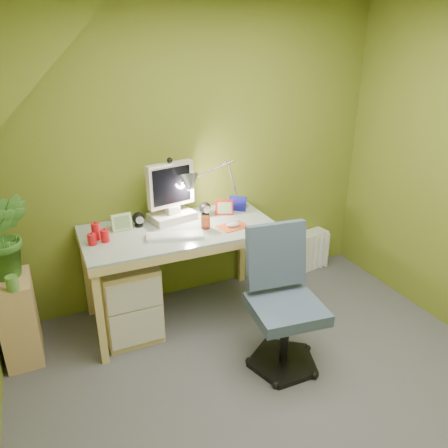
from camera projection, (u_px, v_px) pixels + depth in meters
name	position (u px, v px, depth m)	size (l,w,h in m)	color
floor	(290.00, 413.00, 2.64)	(3.20, 3.20, 0.01)	#4F4F54
wall_back	(194.00, 158.00, 3.52)	(3.20, 0.01, 2.40)	olive
slope_ceiling	(80.00, 109.00, 1.55)	(1.10, 3.20, 1.10)	white
desk	(181.00, 273.00, 3.43)	(1.44, 0.72, 0.77)	tan
monitor	(171.00, 189.00, 3.33)	(0.38, 0.22, 0.52)	silver
speaker_left	(138.00, 219.00, 3.29)	(0.09, 0.09, 0.11)	black
speaker_right	(205.00, 209.00, 3.49)	(0.09, 0.09, 0.11)	black
keyboard	(175.00, 236.00, 3.13)	(0.40, 0.13, 0.02)	white
mousepad	(233.00, 226.00, 3.30)	(0.22, 0.15, 0.01)	#CE4B20
mouse	(233.00, 225.00, 3.29)	(0.11, 0.07, 0.04)	silver
amber_tumbler	(206.00, 223.00, 3.26)	(0.07, 0.07, 0.09)	#993316
candle_cluster	(97.00, 233.00, 3.04)	(0.16, 0.14, 0.12)	red
photo_frame_red	(224.00, 207.00, 3.51)	(0.14, 0.02, 0.12)	red
photo_frame_blue	(238.00, 203.00, 3.60)	(0.14, 0.02, 0.12)	navy
photo_frame_green	(122.00, 222.00, 3.22)	(0.15, 0.02, 0.13)	#BFE19B
desk_lamp	(225.00, 174.00, 3.47)	(0.59, 0.25, 0.63)	#B5B4B9
side_ledge	(19.00, 319.00, 2.99)	(0.23, 0.36, 0.63)	tan
potted_plant	(5.00, 236.00, 2.80)	(0.32, 0.26, 0.58)	#356B23
green_cup	(12.00, 283.00, 2.73)	(0.07, 0.07, 0.10)	#558B3A
task_chair	(287.00, 307.00, 2.85)	(0.51, 0.51, 0.93)	#3E4E66
radiator	(308.00, 250.00, 4.25)	(0.38, 0.15, 0.38)	silver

